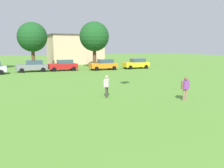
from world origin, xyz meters
The scene contains 10 objects.
ground_plane centered at (0.00, 30.00, 0.00)m, with size 160.00×160.00×0.00m, color #568C33.
adult_bystander centered at (1.81, 15.17, 0.96)m, with size 0.55×0.65×1.62m.
bystander_near_trees centered at (6.37, 12.15, 0.97)m, with size 0.76×0.42×1.63m.
parked_car_gray_1 centered at (-1.27, 36.38, 0.86)m, with size 4.30×2.02×1.68m.
parked_car_red_2 centered at (3.23, 36.24, 0.86)m, with size 4.30×2.02×1.68m.
parked_car_orange_3 centered at (9.37, 34.96, 0.86)m, with size 4.30×2.02×1.68m.
parked_car_yellow_4 centered at (15.19, 34.97, 0.86)m, with size 4.30×2.02×1.68m.
tree_right centered at (-0.47, 42.82, 5.23)m, with size 4.97×4.97×7.74m.
tree_far_right centered at (9.40, 39.45, 5.34)m, with size 5.07×5.07×7.90m.
house_left centered at (9.25, 52.24, 3.11)m, with size 11.20×9.15×6.21m.
Camera 1 is at (-4.74, -0.97, 3.66)m, focal length 39.28 mm.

